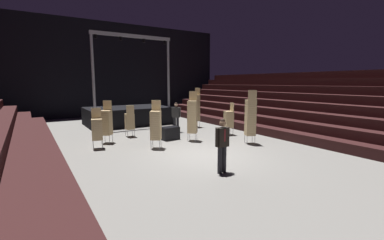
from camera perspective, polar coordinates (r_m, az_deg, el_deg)
The scene contains 15 objects.
ground_plane at distance 10.78m, azimuth 2.62°, elevation -7.84°, with size 22.00×30.00×0.10m, color slate.
arena_end_wall at distance 24.26m, azimuth -18.28°, elevation 10.31°, with size 22.00×0.30×8.00m, color black.
bleacher_bank_right at distance 16.89m, azimuth 23.55°, elevation 3.68°, with size 6.00×24.00×3.60m.
stage_riser at distance 18.99m, azimuth -13.74°, elevation 1.15°, with size 5.46×3.51×5.88m.
man_with_tie at distance 8.52m, azimuth 6.58°, elevation -4.84°, with size 0.57×0.25×1.78m.
chair_stack_front_left at distance 11.72m, azimuth -7.83°, elevation -1.00°, with size 0.61×0.61×2.14m.
chair_stack_front_right at distance 12.31m, azimuth -19.83°, elevation -1.77°, with size 0.52×0.52×1.79m.
chair_stack_mid_left at distance 12.81m, azimuth 12.51°, elevation 0.61°, with size 0.59×0.59×2.56m.
chair_stack_mid_right at distance 14.82m, azimuth 7.96°, elevation 0.25°, with size 0.54×0.54×1.79m.
chair_stack_mid_centre at distance 13.30m, azimuth -17.98°, elevation -0.42°, with size 0.62×0.62×2.05m.
chair_stack_rear_left at distance 13.13m, azimuth 0.09°, elevation 0.80°, with size 0.62×0.62×2.48m.
chair_stack_rear_right at distance 17.25m, azimuth 0.77°, elevation 2.71°, with size 0.53×0.53×2.56m.
chair_stack_rear_centre at distance 14.57m, azimuth -13.32°, elevation -0.18°, with size 0.46×0.46×1.71m.
crew_worker_near_stage at distance 15.56m, azimuth -3.43°, elevation 1.03°, with size 0.45×0.48×1.75m.
equipment_road_case at distance 13.62m, azimuth -4.85°, elevation -2.85°, with size 0.90×0.60×0.65m, color black.
Camera 1 is at (-5.91, -8.50, 2.92)m, focal length 24.69 mm.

